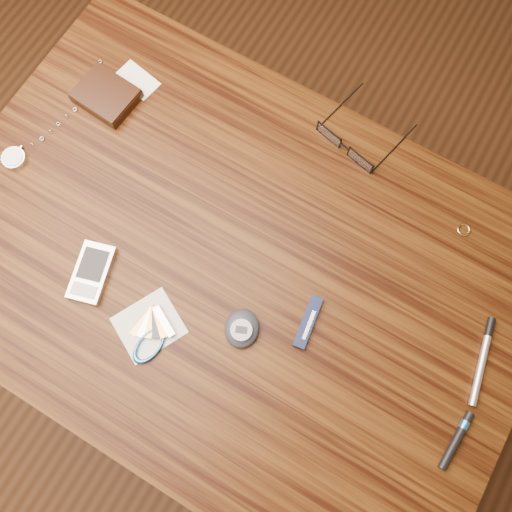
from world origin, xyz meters
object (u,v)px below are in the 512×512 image
Objects in this scene: pocket_watch at (17,155)px; pocket_knife at (308,322)px; eyeglasses at (347,145)px; notepad_keys at (150,334)px; wallet_and_card at (107,95)px; pda_phone at (92,272)px; desk at (234,275)px; pedometer at (242,328)px; silver_pen at (484,354)px.

pocket_knife is at bearing 0.17° from pocket_watch.
notepad_keys is (-0.12, -0.45, -0.01)m from eyeglasses.
wallet_and_card reaches higher than pda_phone.
desk is 8.00× the size of notepad_keys.
notepad_keys is (-0.12, -0.08, -0.01)m from pedometer.
notepad_keys is (0.30, -0.32, -0.01)m from wallet_and_card.
pda_phone is at bearing -161.40° from silver_pen.
eyeglasses is 0.32m from pocket_knife.
pedometer is 0.89× the size of pocket_knife.
wallet_and_card is at bearing 174.19° from silver_pen.
pocket_watch is at bearing -147.95° from eyeglasses.
pda_phone is at bearing -170.04° from pedometer.
eyeglasses is 0.57m from pocket_watch.
eyeglasses is at bearing 75.45° from notepad_keys.
pedometer is at bearing -155.46° from silver_pen.
pedometer reaches higher than silver_pen.
notepad_keys is at bearing -104.55° from eyeglasses.
eyeglasses is at bearing 17.29° from wallet_and_card.
pocket_watch is 0.58m from pocket_knife.
silver_pen is at bearing 27.08° from notepad_keys.
eyeglasses reaches higher than wallet_and_card.
wallet_and_card is (-0.35, 0.15, 0.11)m from desk.
eyeglasses is 1.24× the size of notepad_keys.
pocket_knife is (0.34, 0.11, -0.00)m from pda_phone.
eyeglasses is 0.48m from pda_phone.
pedometer is at bearing -29.17° from wallet_and_card.
pda_phone is 0.78× the size of silver_pen.
wallet_and_card is 0.44m from notepad_keys.
pocket_watch is at bearing 155.67° from pda_phone.
eyeglasses is 0.59× the size of pocket_watch.
silver_pen is (0.84, 0.10, 0.00)m from pocket_watch.
notepad_keys is (-0.05, -0.17, 0.11)m from desk.
pedometer reaches higher than desk.
wallet_and_card is 1.23× the size of pda_phone.
notepad_keys is at bearing -20.86° from pocket_watch.
notepad_keys and silver_pen have the same top height.
wallet_and_card is at bearing 150.83° from pedometer.
wallet_and_card is 0.77m from silver_pen.
wallet_and_card is at bearing -162.71° from eyeglasses.
pedometer is (0.07, -0.09, 0.11)m from desk.
pda_phone is 0.26m from pedometer.
wallet_and_card is at bearing 68.29° from pocket_watch.
notepad_keys is at bearing -46.39° from wallet_and_card.
pda_phone reaches higher than silver_pen.
pda_phone is at bearing -162.54° from pocket_knife.
desk is 9.14× the size of pda_phone.
silver_pen is at bearing 9.51° from desk.
desk is 6.48× the size of eyeglasses.
wallet_and_card is 0.54m from pocket_knife.
desk is 0.31m from eyeglasses.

